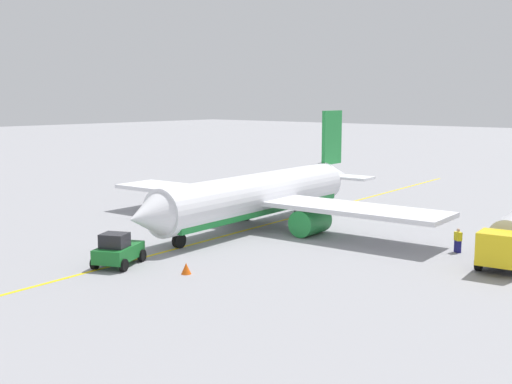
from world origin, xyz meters
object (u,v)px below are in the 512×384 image
safety_cone_nose (186,268)px  pushback_tug (118,250)px  refueling_worker (458,241)px  airplane (260,196)px

safety_cone_nose → pushback_tug: bearing=-72.9°
pushback_tug → refueling_worker: (-17.69, 15.18, -0.19)m
refueling_worker → safety_cone_nose: size_ratio=2.45×
refueling_worker → safety_cone_nose: (16.21, -10.39, -0.47)m
pushback_tug → refueling_worker: 23.31m
refueling_worker → safety_cone_nose: refueling_worker is taller
airplane → pushback_tug: (15.68, 1.28, -1.57)m
safety_cone_nose → airplane: bearing=-156.9°
pushback_tug → safety_cone_nose: pushback_tug is taller
safety_cone_nose → refueling_worker: bearing=147.3°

